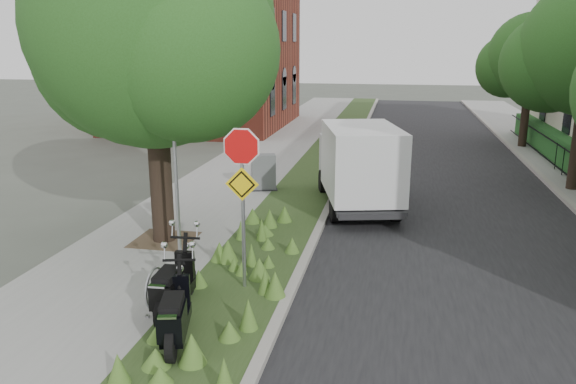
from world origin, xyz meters
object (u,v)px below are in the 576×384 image
(box_truck, at_px, (359,162))
(scooter_near, at_px, (172,292))
(sign_assembly, at_px, (242,176))
(scooter_far, at_px, (175,321))
(utility_cabinet, at_px, (264,173))

(box_truck, bearing_deg, scooter_near, -108.92)
(sign_assembly, xyz_separation_m, scooter_far, (-0.46, -2.33, -1.79))
(scooter_far, relative_size, utility_cabinet, 1.57)
(scooter_far, xyz_separation_m, box_truck, (2.16, 8.52, 0.83))
(scooter_near, distance_m, scooter_far, 1.03)
(box_truck, height_order, utility_cabinet, box_truck)
(scooter_far, bearing_deg, utility_cabinet, 95.53)
(utility_cabinet, bearing_deg, sign_assembly, -79.28)
(scooter_near, relative_size, utility_cabinet, 1.64)
(scooter_far, bearing_deg, scooter_near, 114.70)
(scooter_near, relative_size, box_truck, 0.38)
(scooter_far, height_order, box_truck, box_truck)
(sign_assembly, distance_m, box_truck, 6.49)
(scooter_near, distance_m, utility_cabinet, 8.80)
(utility_cabinet, bearing_deg, scooter_near, -86.68)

